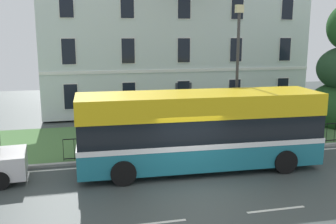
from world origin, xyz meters
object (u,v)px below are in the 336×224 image
Objects in this scene: single_decker_bus at (200,130)px; street_lamp_post at (237,67)px; litter_bin at (319,127)px; georgian_townhouse at (168,28)px.

street_lamp_post is at bearing 45.42° from single_decker_bus.
litter_bin is at bearing 23.20° from single_decker_bus.
single_decker_bus is at bearing -136.38° from street_lamp_post.
georgian_townhouse is at bearing 83.63° from single_decker_bus.
litter_bin is (5.01, 0.50, -3.32)m from street_lamp_post.
georgian_townhouse reaches higher than street_lamp_post.
street_lamp_post is at bearing -174.30° from litter_bin.
georgian_townhouse is 1.87× the size of single_decker_bus.
single_decker_bus is 4.27m from street_lamp_post.
street_lamp_post is (2.61, 2.49, 2.28)m from single_decker_bus.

